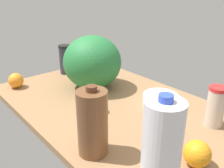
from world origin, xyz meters
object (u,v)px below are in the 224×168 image
at_px(chocolate_milk_jug, 93,123).
at_px(shaker_bottle, 65,59).
at_px(watermelon, 92,62).
at_px(tumbler_cup, 216,106).
at_px(milk_jug, 161,150).
at_px(mixing_bowl, 160,100).
at_px(orange_by_jug, 16,80).
at_px(orange_far_back, 197,154).
at_px(orange_loose, 96,105).

xyz_separation_m(chocolate_milk_jug, shaker_bottle, (-0.76, 0.34, -0.02)).
xyz_separation_m(watermelon, tumbler_cup, (0.64, 0.14, -0.06)).
distance_m(shaker_bottle, milk_jug, 1.06).
distance_m(mixing_bowl, shaker_bottle, 0.69).
bearing_deg(tumbler_cup, chocolate_milk_jug, -110.10).
bearing_deg(mixing_bowl, orange_by_jug, -145.92).
distance_m(watermelon, milk_jug, 0.78).
height_order(tumbler_cup, shaker_bottle, shaker_bottle).
distance_m(watermelon, orange_by_jug, 0.43).
bearing_deg(tumbler_cup, watermelon, -167.94).
xyz_separation_m(tumbler_cup, orange_by_jug, (-0.90, -0.46, -0.04)).
bearing_deg(orange_by_jug, tumbler_cup, 27.09).
bearing_deg(orange_far_back, orange_by_jug, -168.80).
bearing_deg(chocolate_milk_jug, mixing_bowl, 100.25).
bearing_deg(mixing_bowl, orange_far_back, -35.03).
bearing_deg(chocolate_milk_jug, tumbler_cup, 69.90).
height_order(chocolate_milk_jug, shaker_bottle, chocolate_milk_jug).
relative_size(mixing_bowl, milk_jug, 0.56).
xyz_separation_m(shaker_bottle, milk_jug, (1.02, -0.31, 0.05)).
bearing_deg(orange_by_jug, watermelon, 50.77).
bearing_deg(mixing_bowl, milk_jug, -51.07).
bearing_deg(orange_loose, milk_jug, -17.18).
bearing_deg(orange_loose, watermelon, 146.84).
relative_size(tumbler_cup, orange_loose, 2.31).
bearing_deg(orange_by_jug, orange_far_back, 11.20).
bearing_deg(tumbler_cup, shaker_bottle, -171.92).
relative_size(milk_jug, orange_by_jug, 3.64).
xyz_separation_m(watermelon, chocolate_milk_jug, (0.46, -0.34, -0.03)).
height_order(watermelon, orange_far_back, watermelon).
xyz_separation_m(milk_jug, orange_far_back, (0.01, 0.18, -0.10)).
xyz_separation_m(mixing_bowl, chocolate_milk_jug, (0.08, -0.45, 0.09)).
relative_size(watermelon, orange_by_jug, 3.81).
relative_size(tumbler_cup, orange_by_jug, 2.06).
relative_size(mixing_bowl, orange_far_back, 1.91).
bearing_deg(tumbler_cup, mixing_bowl, -174.74).
bearing_deg(orange_far_back, mixing_bowl, 144.97).
relative_size(mixing_bowl, orange_by_jug, 2.03).
bearing_deg(tumbler_cup, milk_jug, -79.28).
distance_m(tumbler_cup, chocolate_milk_jug, 0.51).
height_order(orange_loose, orange_far_back, orange_far_back).
xyz_separation_m(orange_loose, orange_far_back, (0.48, 0.03, 0.01)).
relative_size(chocolate_milk_jug, orange_loose, 3.38).
bearing_deg(shaker_bottle, milk_jug, -17.02).
distance_m(watermelon, orange_loose, 0.31).
distance_m(chocolate_milk_jug, shaker_bottle, 0.83).
relative_size(orange_loose, orange_far_back, 0.84).
height_order(watermelon, orange_loose, watermelon).
distance_m(mixing_bowl, watermelon, 0.42).
height_order(mixing_bowl, watermelon, watermelon).
distance_m(tumbler_cup, orange_far_back, 0.28).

